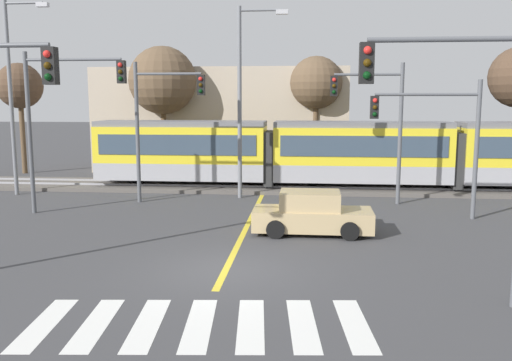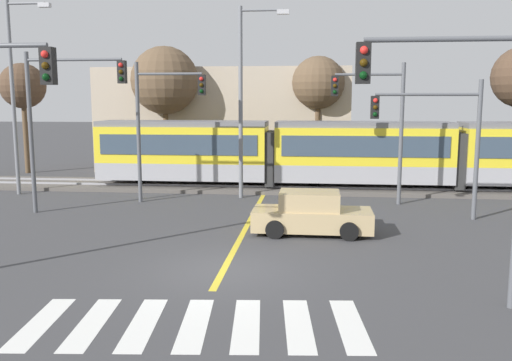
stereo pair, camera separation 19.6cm
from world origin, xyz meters
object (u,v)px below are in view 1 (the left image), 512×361
street_lamp_west (14,87)px  light_rail_tram (361,152)px  bare_tree_west (163,81)px  traffic_light_far_right (377,113)px  traffic_light_far_left (159,113)px  traffic_light_near_right (470,122)px  street_lamp_centre (244,91)px  bare_tree_east (316,83)px  traffic_light_mid_right (438,128)px  sedan_crossing (312,214)px  bare_tree_far_west (20,87)px  traffic_light_mid_left (60,107)px

street_lamp_west → light_rail_tram: bearing=9.8°
street_lamp_west → bare_tree_west: size_ratio=1.19×
light_rail_tram → traffic_light_far_right: size_ratio=4.41×
traffic_light_far_left → traffic_light_near_right: 15.68m
street_lamp_west → street_lamp_centre: street_lamp_west is taller
traffic_light_near_right → bare_tree_east: size_ratio=0.86×
light_rail_tram → bare_tree_west: bearing=158.3°
traffic_light_far_left → bare_tree_west: bearing=103.9°
traffic_light_far_left → street_lamp_centre: size_ratio=0.71×
traffic_light_near_right → traffic_light_mid_right: bearing=80.9°
sedan_crossing → traffic_light_far_left: traffic_light_far_left is taller
street_lamp_west → bare_tree_far_west: street_lamp_west is taller
traffic_light_mid_left → street_lamp_west: 6.09m
light_rail_tram → street_lamp_centre: bearing=-154.4°
traffic_light_near_right → street_lamp_centre: size_ratio=0.70×
sedan_crossing → bare_tree_west: (-9.18, 14.33, 5.20)m
bare_tree_far_west → bare_tree_east: bare_tree_east is taller
bare_tree_west → bare_tree_east: 9.48m
traffic_light_far_left → bare_tree_east: bare_tree_east is taller
traffic_light_far_left → street_lamp_centre: (3.72, 1.59, 0.98)m
light_rail_tram → sedan_crossing: light_rail_tram is taller
street_lamp_west → street_lamp_centre: bearing=1.0°
traffic_light_near_right → bare_tree_east: bare_tree_east is taller
traffic_light_far_right → bare_tree_west: bare_tree_west is taller
light_rail_tram → traffic_light_far_right: (0.34, -3.70, 2.07)m
traffic_light_far_left → traffic_light_mid_left: 4.38m
traffic_light_far_left → bare_tree_far_west: size_ratio=0.91×
street_lamp_centre → traffic_light_mid_left: bearing=-147.9°
traffic_light_mid_right → bare_tree_far_west: bare_tree_far_west is taller
traffic_light_mid_left → traffic_light_far_right: size_ratio=1.05×
sedan_crossing → traffic_light_mid_right: 6.45m
street_lamp_west → traffic_light_mid_left: bearing=-44.5°
traffic_light_far_left → traffic_light_mid_right: bearing=-10.9°
bare_tree_east → sedan_crossing: bearing=-91.1°
bare_tree_far_west → street_lamp_west: bearing=-62.9°
traffic_light_mid_left → traffic_light_far_right: traffic_light_mid_left is taller
light_rail_tram → traffic_light_near_right: (0.80, -16.17, 2.19)m
traffic_light_mid_left → bare_tree_far_west: bearing=124.6°
sedan_crossing → traffic_light_mid_right: size_ratio=0.77×
street_lamp_centre → bare_tree_east: street_lamp_centre is taller
traffic_light_mid_right → bare_tree_far_west: bearing=154.1°
street_lamp_centre → bare_tree_east: size_ratio=1.22×
light_rail_tram → bare_tree_west: (-11.75, 4.68, 3.85)m
light_rail_tram → traffic_light_far_left: 10.68m
traffic_light_far_right → bare_tree_west: (-12.09, 8.38, 1.78)m
street_lamp_centre → bare_tree_east: (3.51, 8.17, 0.61)m
traffic_light_far_left → bare_tree_far_west: 14.79m
bare_tree_west → traffic_light_near_right: bearing=-59.0°
traffic_light_mid_right → bare_tree_west: bearing=141.2°
traffic_light_far_right → bare_tree_far_west: size_ratio=0.90×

